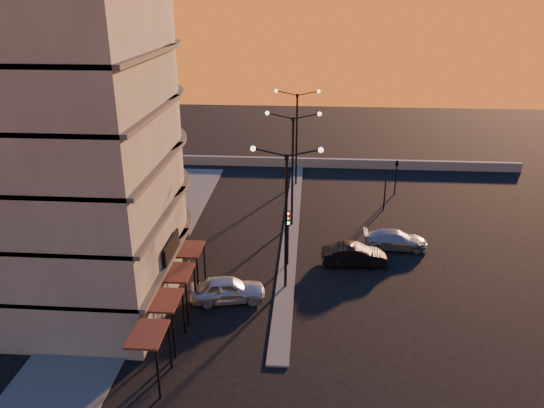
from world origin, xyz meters
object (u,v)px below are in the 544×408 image
at_px(traffic_light_main, 288,229).
at_px(car_wagon, 395,240).
at_px(car_hatchback, 228,289).
at_px(car_sedan, 354,255).
at_px(streetlamp_mid, 293,161).

bearing_deg(traffic_light_main, car_wagon, 23.77).
xyz_separation_m(car_hatchback, car_sedan, (8.18, 5.33, -0.03)).
distance_m(car_hatchback, car_wagon, 14.05).
distance_m(traffic_light_main, car_wagon, 8.93).
bearing_deg(traffic_light_main, streetlamp_mid, 90.00).
bearing_deg(streetlamp_mid, car_wagon, -24.67).
distance_m(streetlamp_mid, traffic_light_main, 7.62).
bearing_deg(traffic_light_main, car_hatchback, -126.72).
xyz_separation_m(streetlamp_mid, traffic_light_main, (0.00, -7.13, -2.70)).
height_order(traffic_light_main, car_hatchback, traffic_light_main).
distance_m(streetlamp_mid, car_hatchback, 13.23).
distance_m(car_hatchback, car_sedan, 9.77).
xyz_separation_m(streetlamp_mid, car_hatchback, (-3.50, -11.82, -4.80)).
xyz_separation_m(streetlamp_mid, car_wagon, (7.92, -3.64, -4.90)).
bearing_deg(car_sedan, car_wagon, -52.20).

